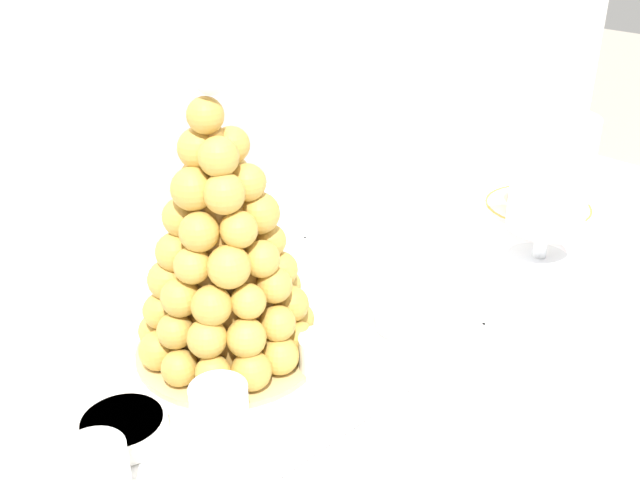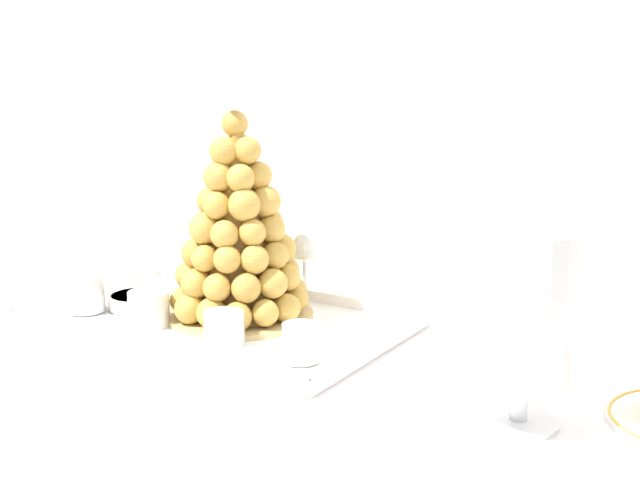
# 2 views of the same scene
# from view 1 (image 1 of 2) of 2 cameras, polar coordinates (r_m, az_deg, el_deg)

# --- Properties ---
(buffet_table) EXTENTS (1.50, 0.95, 0.78)m
(buffet_table) POSITION_cam_1_polar(r_m,az_deg,el_deg) (1.05, 6.49, -10.43)
(buffet_table) COLOR brown
(buffet_table) RESTS_ON ground_plane
(serving_tray) EXTENTS (0.55, 0.34, 0.02)m
(serving_tray) POSITION_cam_1_polar(r_m,az_deg,el_deg) (0.87, -6.95, -10.00)
(serving_tray) COLOR white
(serving_tray) RESTS_ON buffet_table
(croquembouche) EXTENTS (0.22, 0.22, 0.36)m
(croquembouche) POSITION_cam_1_polar(r_m,az_deg,el_deg) (0.82, -7.67, -0.83)
(croquembouche) COLOR tan
(croquembouche) RESTS_ON serving_tray
(dessert_cup_left) EXTENTS (0.06, 0.06, 0.06)m
(dessert_cup_left) POSITION_cam_1_polar(r_m,az_deg,el_deg) (0.73, -17.20, -17.22)
(dessert_cup_left) COLOR silver
(dessert_cup_left) RESTS_ON serving_tray
(dessert_cup_mid_left) EXTENTS (0.06, 0.06, 0.05)m
(dessert_cup_mid_left) POSITION_cam_1_polar(r_m,az_deg,el_deg) (0.77, -7.90, -13.08)
(dessert_cup_mid_left) COLOR silver
(dessert_cup_mid_left) RESTS_ON serving_tray
(dessert_cup_centre) EXTENTS (0.06, 0.06, 0.05)m
(dessert_cup_centre) POSITION_cam_1_polar(r_m,az_deg,el_deg) (0.84, 0.26, -9.12)
(dessert_cup_centre) COLOR silver
(dessert_cup_centre) RESTS_ON serving_tray
(dessert_cup_mid_right) EXTENTS (0.05, 0.05, 0.05)m
(dessert_cup_mid_right) POSITION_cam_1_polar(r_m,az_deg,el_deg) (0.92, 5.99, -5.74)
(dessert_cup_mid_right) COLOR silver
(dessert_cup_mid_right) RESTS_ON serving_tray
(creme_brulee_ramekin) EXTENTS (0.09, 0.09, 0.02)m
(creme_brulee_ramekin) POSITION_cam_1_polar(r_m,az_deg,el_deg) (0.79, -15.25, -13.97)
(creme_brulee_ramekin) COLOR white
(creme_brulee_ramekin) RESTS_ON serving_tray
(macaron_goblet) EXTENTS (0.11, 0.11, 0.22)m
(macaron_goblet) POSITION_cam_1_polar(r_m,az_deg,el_deg) (1.09, 17.76, 4.78)
(macaron_goblet) COLOR white
(macaron_goblet) RESTS_ON buffet_table
(fruit_tart_plate) EXTENTS (0.19, 0.19, 0.06)m
(fruit_tart_plate) POSITION_cam_1_polar(r_m,az_deg,el_deg) (1.32, 16.82, 3.04)
(fruit_tart_plate) COLOR white
(fruit_tart_plate) RESTS_ON buffet_table
(wine_glass) EXTENTS (0.07, 0.07, 0.14)m
(wine_glass) POSITION_cam_1_polar(r_m,az_deg,el_deg) (0.96, -10.97, 0.08)
(wine_glass) COLOR silver
(wine_glass) RESTS_ON buffet_table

